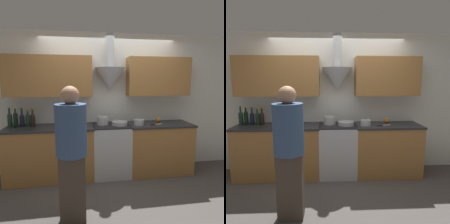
% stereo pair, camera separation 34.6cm
% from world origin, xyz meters
% --- Properties ---
extents(ground_plane, '(12.00, 12.00, 0.00)m').
position_xyz_m(ground_plane, '(0.00, 0.00, 0.00)').
color(ground_plane, '#4C4744').
extents(wall_back, '(8.40, 0.56, 2.60)m').
position_xyz_m(wall_back, '(-0.06, 0.61, 1.48)').
color(wall_back, silver).
rests_on(wall_back, ground_plane).
extents(counter_left, '(1.51, 0.62, 0.94)m').
position_xyz_m(counter_left, '(-1.07, 0.34, 0.47)').
color(counter_left, '#9E6B38').
rests_on(counter_left, ground_plane).
extents(counter_right, '(1.19, 0.62, 0.94)m').
position_xyz_m(counter_right, '(0.91, 0.34, 0.47)').
color(counter_right, '#9E6B38').
rests_on(counter_right, ground_plane).
extents(stove_range, '(0.66, 0.60, 0.94)m').
position_xyz_m(stove_range, '(0.00, 0.34, 0.47)').
color(stove_range, '#B7BABC').
rests_on(stove_range, ground_plane).
extents(wine_bottle_0, '(0.08, 0.08, 0.34)m').
position_xyz_m(wine_bottle_0, '(-1.74, 0.42, 1.07)').
color(wine_bottle_0, black).
rests_on(wine_bottle_0, counter_left).
extents(wine_bottle_1, '(0.07, 0.07, 0.34)m').
position_xyz_m(wine_bottle_1, '(-1.64, 0.40, 1.08)').
color(wine_bottle_1, black).
rests_on(wine_bottle_1, counter_left).
extents(wine_bottle_2, '(0.08, 0.08, 0.32)m').
position_xyz_m(wine_bottle_2, '(-1.54, 0.42, 1.06)').
color(wine_bottle_2, black).
rests_on(wine_bottle_2, counter_left).
extents(wine_bottle_3, '(0.07, 0.07, 0.30)m').
position_xyz_m(wine_bottle_3, '(-1.44, 0.42, 1.06)').
color(wine_bottle_3, black).
rests_on(wine_bottle_3, counter_left).
extents(wine_bottle_4, '(0.08, 0.08, 0.33)m').
position_xyz_m(wine_bottle_4, '(-1.36, 0.42, 1.07)').
color(wine_bottle_4, black).
rests_on(wine_bottle_4, counter_left).
extents(stock_pot, '(0.21, 0.21, 0.15)m').
position_xyz_m(stock_pot, '(-0.15, 0.39, 1.01)').
color(stock_pot, '#B7BABC').
rests_on(stock_pot, stove_range).
extents(mixing_bowl, '(0.28, 0.28, 0.07)m').
position_xyz_m(mixing_bowl, '(0.15, 0.30, 0.97)').
color(mixing_bowl, '#B7BABC').
rests_on(mixing_bowl, stove_range).
extents(orange_fruit, '(0.09, 0.09, 0.09)m').
position_xyz_m(orange_fruit, '(0.94, 0.48, 0.98)').
color(orange_fruit, orange).
rests_on(orange_fruit, counter_right).
extents(saucepan, '(0.19, 0.19, 0.10)m').
position_xyz_m(saucepan, '(0.50, 0.27, 0.99)').
color(saucepan, '#B7BABC').
rests_on(saucepan, counter_right).
extents(chefs_knife, '(0.25, 0.10, 0.01)m').
position_xyz_m(chefs_knife, '(0.82, 0.25, 0.94)').
color(chefs_knife, silver).
rests_on(chefs_knife, counter_right).
extents(person_foreground_left, '(0.37, 0.37, 1.66)m').
position_xyz_m(person_foreground_left, '(-0.64, -0.84, 0.91)').
color(person_foreground_left, '#473D33').
rests_on(person_foreground_left, ground_plane).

